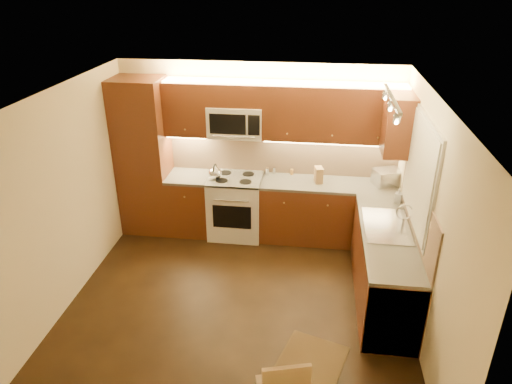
# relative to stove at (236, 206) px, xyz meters

# --- Properties ---
(floor) EXTENTS (4.00, 4.00, 0.01)m
(floor) POSITION_rel_stove_xyz_m (0.30, -1.68, -0.46)
(floor) COLOR black
(floor) RESTS_ON ground
(ceiling) EXTENTS (4.00, 4.00, 0.01)m
(ceiling) POSITION_rel_stove_xyz_m (0.30, -1.68, 2.04)
(ceiling) COLOR beige
(ceiling) RESTS_ON ground
(wall_back) EXTENTS (4.00, 0.01, 2.50)m
(wall_back) POSITION_rel_stove_xyz_m (0.30, 0.32, 0.79)
(wall_back) COLOR beige
(wall_back) RESTS_ON ground
(wall_front) EXTENTS (4.00, 0.01, 2.50)m
(wall_front) POSITION_rel_stove_xyz_m (0.30, -3.67, 0.79)
(wall_front) COLOR beige
(wall_front) RESTS_ON ground
(wall_left) EXTENTS (0.01, 4.00, 2.50)m
(wall_left) POSITION_rel_stove_xyz_m (-1.70, -1.68, 0.79)
(wall_left) COLOR beige
(wall_left) RESTS_ON ground
(wall_right) EXTENTS (0.01, 4.00, 2.50)m
(wall_right) POSITION_rel_stove_xyz_m (2.30, -1.68, 0.79)
(wall_right) COLOR beige
(wall_right) RESTS_ON ground
(pantry) EXTENTS (0.70, 0.60, 2.30)m
(pantry) POSITION_rel_stove_xyz_m (-1.35, 0.02, 0.69)
(pantry) COLOR #492A0F
(pantry) RESTS_ON floor
(base_cab_back_left) EXTENTS (0.62, 0.60, 0.86)m
(base_cab_back_left) POSITION_rel_stove_xyz_m (-0.69, 0.02, -0.03)
(base_cab_back_left) COLOR #492A0F
(base_cab_back_left) RESTS_ON floor
(counter_back_left) EXTENTS (0.62, 0.60, 0.04)m
(counter_back_left) POSITION_rel_stove_xyz_m (-0.69, 0.02, 0.42)
(counter_back_left) COLOR #34322F
(counter_back_left) RESTS_ON base_cab_back_left
(base_cab_back_right) EXTENTS (1.92, 0.60, 0.86)m
(base_cab_back_right) POSITION_rel_stove_xyz_m (1.34, 0.02, -0.03)
(base_cab_back_right) COLOR #492A0F
(base_cab_back_right) RESTS_ON floor
(counter_back_right) EXTENTS (1.92, 0.60, 0.04)m
(counter_back_right) POSITION_rel_stove_xyz_m (1.34, 0.02, 0.42)
(counter_back_right) COLOR #34322F
(counter_back_right) RESTS_ON base_cab_back_right
(base_cab_right) EXTENTS (0.60, 2.00, 0.86)m
(base_cab_right) POSITION_rel_stove_xyz_m (2.00, -1.28, -0.03)
(base_cab_right) COLOR #492A0F
(base_cab_right) RESTS_ON floor
(counter_right) EXTENTS (0.60, 2.00, 0.04)m
(counter_right) POSITION_rel_stove_xyz_m (2.00, -1.28, 0.42)
(counter_right) COLOR #34322F
(counter_right) RESTS_ON base_cab_right
(dishwasher) EXTENTS (0.58, 0.60, 0.84)m
(dishwasher) POSITION_rel_stove_xyz_m (2.00, -1.98, -0.03)
(dishwasher) COLOR silver
(dishwasher) RESTS_ON floor
(backsplash_back) EXTENTS (3.30, 0.02, 0.60)m
(backsplash_back) POSITION_rel_stove_xyz_m (0.65, 0.31, 0.74)
(backsplash_back) COLOR tan
(backsplash_back) RESTS_ON wall_back
(backsplash_right) EXTENTS (0.02, 2.00, 0.60)m
(backsplash_right) POSITION_rel_stove_xyz_m (2.29, -1.28, 0.74)
(backsplash_right) COLOR tan
(backsplash_right) RESTS_ON wall_right
(upper_cab_back_left) EXTENTS (0.62, 0.35, 0.75)m
(upper_cab_back_left) POSITION_rel_stove_xyz_m (-0.69, 0.15, 1.42)
(upper_cab_back_left) COLOR #492A0F
(upper_cab_back_left) RESTS_ON wall_back
(upper_cab_back_right) EXTENTS (1.92, 0.35, 0.75)m
(upper_cab_back_right) POSITION_rel_stove_xyz_m (1.34, 0.15, 1.42)
(upper_cab_back_right) COLOR #492A0F
(upper_cab_back_right) RESTS_ON wall_back
(upper_cab_bridge) EXTENTS (0.76, 0.35, 0.31)m
(upper_cab_bridge) POSITION_rel_stove_xyz_m (0.00, 0.15, 1.63)
(upper_cab_bridge) COLOR #492A0F
(upper_cab_bridge) RESTS_ON wall_back
(upper_cab_right_corner) EXTENTS (0.35, 0.50, 0.75)m
(upper_cab_right_corner) POSITION_rel_stove_xyz_m (2.12, -0.28, 1.42)
(upper_cab_right_corner) COLOR #492A0F
(upper_cab_right_corner) RESTS_ON wall_right
(stove) EXTENTS (0.76, 0.65, 0.92)m
(stove) POSITION_rel_stove_xyz_m (0.00, 0.00, 0.00)
(stove) COLOR silver
(stove) RESTS_ON floor
(microwave) EXTENTS (0.76, 0.38, 0.44)m
(microwave) POSITION_rel_stove_xyz_m (0.00, 0.14, 1.26)
(microwave) COLOR silver
(microwave) RESTS_ON wall_back
(window_frame) EXTENTS (0.03, 1.44, 1.24)m
(window_frame) POSITION_rel_stove_xyz_m (2.29, -1.12, 1.14)
(window_frame) COLOR silver
(window_frame) RESTS_ON wall_right
(window_blinds) EXTENTS (0.02, 1.36, 1.16)m
(window_blinds) POSITION_rel_stove_xyz_m (2.27, -1.12, 1.14)
(window_blinds) COLOR silver
(window_blinds) RESTS_ON wall_right
(sink) EXTENTS (0.52, 0.86, 0.15)m
(sink) POSITION_rel_stove_xyz_m (2.00, -1.12, 0.52)
(sink) COLOR silver
(sink) RESTS_ON counter_right
(faucet) EXTENTS (0.20, 0.04, 0.30)m
(faucet) POSITION_rel_stove_xyz_m (2.18, -1.12, 0.59)
(faucet) COLOR silver
(faucet) RESTS_ON counter_right
(track_light_bar) EXTENTS (0.04, 1.20, 0.03)m
(track_light_bar) POSITION_rel_stove_xyz_m (1.85, -1.27, 2.00)
(track_light_bar) COLOR silver
(track_light_bar) RESTS_ON ceiling
(kettle) EXTENTS (0.21, 0.21, 0.23)m
(kettle) POSITION_rel_stove_xyz_m (-0.28, -0.08, 0.57)
(kettle) COLOR silver
(kettle) RESTS_ON stove
(toaster_oven) EXTENTS (0.44, 0.39, 0.22)m
(toaster_oven) POSITION_rel_stove_xyz_m (2.14, 0.09, 0.55)
(toaster_oven) COLOR silver
(toaster_oven) RESTS_ON counter_back_right
(knife_block) EXTENTS (0.13, 0.18, 0.22)m
(knife_block) POSITION_rel_stove_xyz_m (1.19, 0.04, 0.55)
(knife_block) COLOR #997045
(knife_block) RESTS_ON counter_back_right
(spice_jar_a) EXTENTS (0.05, 0.05, 0.09)m
(spice_jar_a) POSITION_rel_stove_xyz_m (0.54, 0.26, 0.49)
(spice_jar_a) COLOR silver
(spice_jar_a) RESTS_ON counter_back_right
(spice_jar_b) EXTENTS (0.05, 0.05, 0.09)m
(spice_jar_b) POSITION_rel_stove_xyz_m (0.44, 0.25, 0.48)
(spice_jar_b) COLOR olive
(spice_jar_b) RESTS_ON counter_back_right
(spice_jar_c) EXTENTS (0.05, 0.05, 0.10)m
(spice_jar_c) POSITION_rel_stove_xyz_m (0.44, 0.20, 0.49)
(spice_jar_c) COLOR silver
(spice_jar_c) RESTS_ON counter_back_right
(spice_jar_d) EXTENTS (0.05, 0.05, 0.08)m
(spice_jar_d) POSITION_rel_stove_xyz_m (0.80, 0.26, 0.48)
(spice_jar_d) COLOR #A06F30
(spice_jar_d) RESTS_ON counter_back_right
(soap_bottle) EXTENTS (0.11, 0.11, 0.19)m
(soap_bottle) POSITION_rel_stove_xyz_m (2.22, -0.45, 0.53)
(soap_bottle) COLOR #B4B4B8
(soap_bottle) RESTS_ON counter_right
(rug) EXTENTS (0.89, 1.09, 0.01)m
(rug) POSITION_rel_stove_xyz_m (1.16, -2.58, -0.45)
(rug) COLOR black
(rug) RESTS_ON floor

